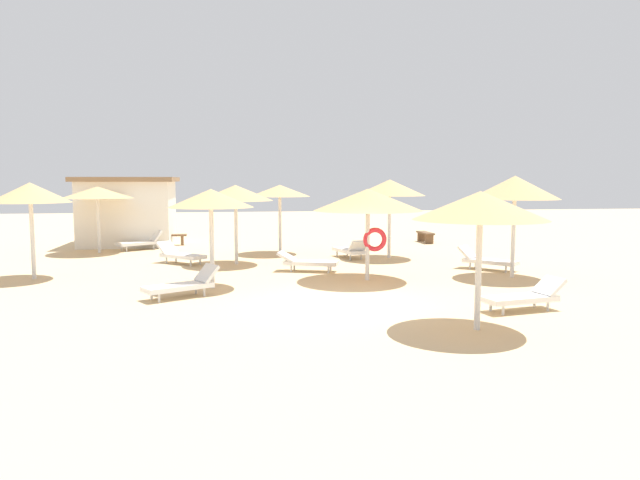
# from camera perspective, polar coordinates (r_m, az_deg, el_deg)

# --- Properties ---
(ground_plane) EXTENTS (80.00, 80.00, 0.00)m
(ground_plane) POSITION_cam_1_polar(r_m,az_deg,el_deg) (14.09, 1.86, -6.10)
(ground_plane) COLOR #D1B284
(parasol_0) EXTENTS (2.62, 2.62, 2.93)m
(parasol_0) POSITION_cam_1_polar(r_m,az_deg,el_deg) (21.95, 6.79, 5.04)
(parasol_0) COLOR silver
(parasol_0) RESTS_ON ground
(parasol_1) EXTENTS (2.57, 2.57, 2.74)m
(parasol_1) POSITION_cam_1_polar(r_m,az_deg,el_deg) (20.39, -8.20, 4.52)
(parasol_1) COLOR silver
(parasol_1) RESTS_ON ground
(parasol_2) EXTENTS (2.29, 2.29, 2.84)m
(parasol_2) POSITION_cam_1_polar(r_m,az_deg,el_deg) (19.11, -26.31, 4.11)
(parasol_2) COLOR silver
(parasol_2) RESTS_ON ground
(parasol_3) EXTENTS (2.77, 2.77, 2.65)m
(parasol_3) POSITION_cam_1_polar(r_m,az_deg,el_deg) (25.00, -20.81, 4.32)
(parasol_3) COLOR silver
(parasol_3) RESTS_ON ground
(parasol_4) EXTENTS (2.59, 2.59, 2.71)m
(parasol_4) POSITION_cam_1_polar(r_m,az_deg,el_deg) (11.69, 15.29, 3.19)
(parasol_4) COLOR silver
(parasol_4) RESTS_ON ground
(parasol_5) EXTENTS (2.61, 2.61, 3.04)m
(parasol_5) POSITION_cam_1_polar(r_m,az_deg,el_deg) (18.36, 18.39, 4.83)
(parasol_5) COLOR silver
(parasol_5) RESTS_ON ground
(parasol_6) EXTENTS (2.29, 2.29, 2.68)m
(parasol_6) POSITION_cam_1_polar(r_m,az_deg,el_deg) (16.01, -10.54, 3.96)
(parasol_6) COLOR silver
(parasol_6) RESTS_ON ground
(parasol_7) EXTENTS (3.16, 3.16, 2.66)m
(parasol_7) POSITION_cam_1_polar(r_m,az_deg,el_deg) (17.03, 4.68, 3.86)
(parasol_7) COLOR silver
(parasol_7) RESTS_ON ground
(parasol_8) EXTENTS (2.39, 2.39, 2.72)m
(parasol_8) POSITION_cam_1_polar(r_m,az_deg,el_deg) (23.21, -3.93, 4.76)
(parasol_8) COLOR silver
(parasol_8) RESTS_ON ground
(lounger_0) EXTENTS (1.06, 1.97, 0.76)m
(lounger_0) POSITION_cam_1_polar(r_m,az_deg,el_deg) (21.88, 2.97, -0.96)
(lounger_0) COLOR white
(lounger_0) RESTS_ON ground
(lounger_1) EXTENTS (1.82, 1.74, 0.74)m
(lounger_1) POSITION_cam_1_polar(r_m,az_deg,el_deg) (21.05, -13.41, -1.39)
(lounger_1) COLOR white
(lounger_1) RESTS_ON ground
(lounger_3) EXTENTS (1.89, 1.60, 0.78)m
(lounger_3) POSITION_cam_1_polar(r_m,az_deg,el_deg) (25.63, -17.01, -0.20)
(lounger_3) COLOR white
(lounger_3) RESTS_ON ground
(lounger_4) EXTENTS (1.98, 0.99, 0.72)m
(lounger_4) POSITION_cam_1_polar(r_m,az_deg,el_deg) (13.98, 19.25, -5.21)
(lounger_4) COLOR white
(lounger_4) RESTS_ON ground
(lounger_5) EXTENTS (1.75, 1.81, 0.74)m
(lounger_5) POSITION_cam_1_polar(r_m,az_deg,el_deg) (19.87, 15.84, -1.87)
(lounger_5) COLOR white
(lounger_5) RESTS_ON ground
(lounger_6) EXTENTS (1.93, 1.50, 0.77)m
(lounger_6) POSITION_cam_1_polar(r_m,az_deg,el_deg) (15.05, -13.13, -4.23)
(lounger_6) COLOR white
(lounger_6) RESTS_ON ground
(lounger_7) EXTENTS (2.02, 1.23, 0.63)m
(lounger_7) POSITION_cam_1_polar(r_m,az_deg,el_deg) (18.77, -1.29, -2.13)
(lounger_7) COLOR white
(lounger_7) RESTS_ON ground
(bench_0) EXTENTS (1.52, 0.47, 0.49)m
(bench_0) POSITION_cam_1_polar(r_m,az_deg,el_deg) (27.06, -14.40, 0.23)
(bench_0) COLOR brown
(bench_0) RESTS_ON ground
(bench_1) EXTENTS (0.41, 1.50, 0.49)m
(bench_1) POSITION_cam_1_polar(r_m,az_deg,el_deg) (27.79, 10.19, 0.47)
(bench_1) COLOR brown
(bench_1) RESTS_ON ground
(beach_cabana) EXTENTS (4.25, 4.03, 3.03)m
(beach_cabana) POSITION_cam_1_polar(r_m,az_deg,el_deg) (27.85, -18.08, 2.74)
(beach_cabana) COLOR white
(beach_cabana) RESTS_ON ground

